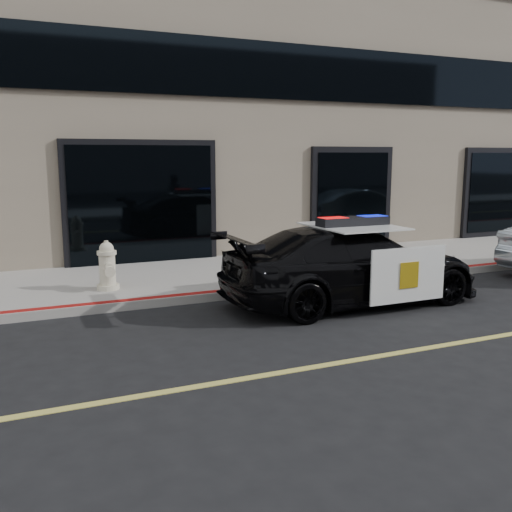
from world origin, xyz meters
name	(u,v)px	position (x,y,z in m)	size (l,w,h in m)	color
ground	(348,362)	(0.00, 0.00, 0.00)	(120.00, 120.00, 0.00)	black
sidewalk_n	(210,275)	(0.00, 5.25, 0.07)	(60.00, 3.50, 0.15)	gray
building_n	(144,26)	(0.00, 10.50, 6.00)	(60.00, 7.00, 12.00)	#756856
police_car	(352,265)	(1.61, 2.43, 0.68)	(2.11, 4.61, 1.51)	black
fire_hydrant	(107,267)	(-2.19, 4.51, 0.56)	(0.40, 0.56, 0.88)	beige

